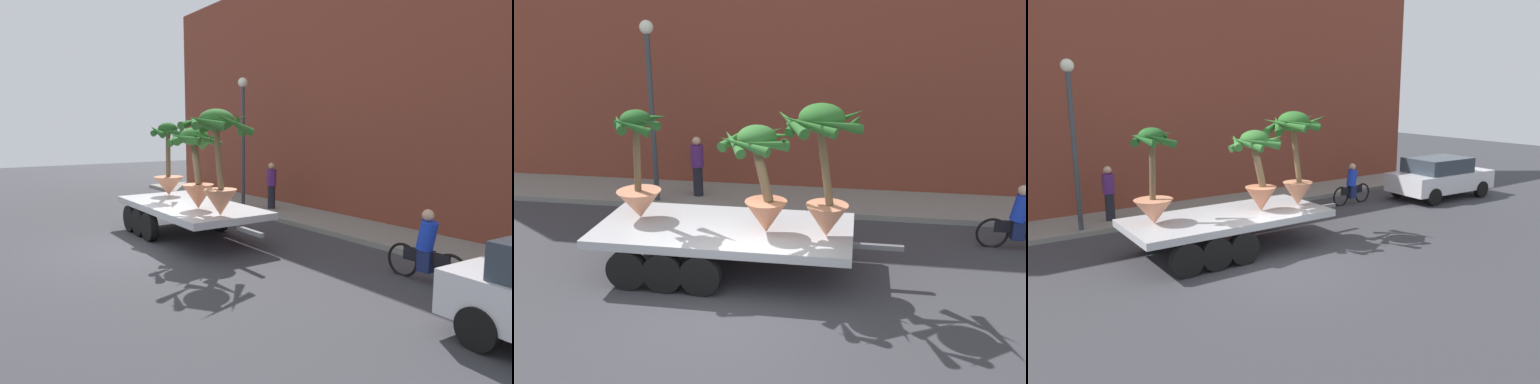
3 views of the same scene
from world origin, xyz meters
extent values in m
plane|color=#38383D|center=(0.00, 0.00, 0.00)|extent=(60.00, 60.00, 0.00)
cube|color=gray|center=(0.00, 6.10, 0.07)|extent=(24.00, 2.20, 0.15)
cube|color=brown|center=(0.00, 7.80, 4.50)|extent=(24.00, 1.20, 9.01)
cube|color=#B7BABF|center=(-0.49, 1.59, 0.89)|extent=(5.26, 2.43, 0.18)
cylinder|color=black|center=(-2.16, 2.72, 0.40)|extent=(0.80, 0.22, 0.80)
cylinder|color=black|center=(-2.17, 0.46, 0.40)|extent=(0.80, 0.22, 0.80)
cylinder|color=black|center=(-1.43, 2.72, 0.40)|extent=(0.80, 0.22, 0.80)
cylinder|color=black|center=(-1.44, 0.46, 0.40)|extent=(0.80, 0.22, 0.80)
cylinder|color=black|center=(-0.69, 2.72, 0.40)|extent=(0.80, 0.22, 0.80)
cylinder|color=black|center=(-0.70, 0.46, 0.40)|extent=(0.80, 0.22, 0.80)
cube|color=slate|center=(2.64, 1.58, 0.74)|extent=(1.00, 0.10, 0.10)
cone|color=tan|center=(-2.39, 1.82, 1.28)|extent=(0.94, 0.94, 0.60)
cylinder|color=brown|center=(-2.36, 1.82, 2.34)|extent=(0.22, 0.14, 1.53)
ellipsoid|color=#235B23|center=(-2.34, 1.82, 3.11)|extent=(0.61, 0.61, 0.38)
cone|color=#235B23|center=(-2.04, 1.76, 3.04)|extent=(0.33, 0.68, 0.40)
cone|color=#235B23|center=(-2.13, 2.20, 3.07)|extent=(0.88, 0.61, 0.36)
cone|color=#235B23|center=(-2.58, 2.02, 3.05)|extent=(0.58, 0.63, 0.37)
cone|color=#235B23|center=(-2.63, 1.64, 3.05)|extent=(0.55, 0.70, 0.38)
cone|color=#235B23|center=(-2.30, 1.43, 3.04)|extent=(0.83, 0.29, 0.45)
cone|color=#C17251|center=(0.41, 1.41, 1.31)|extent=(0.84, 0.84, 0.65)
cylinder|color=brown|center=(0.33, 1.41, 2.27)|extent=(0.47, 0.19, 1.28)
ellipsoid|color=#387A33|center=(0.24, 1.41, 2.90)|extent=(0.77, 0.77, 0.48)
cone|color=#387A33|center=(0.74, 1.45, 2.84)|extent=(0.28, 1.03, 0.50)
cone|color=#387A33|center=(0.50, 1.79, 2.86)|extent=(0.88, 0.70, 0.38)
cone|color=#387A33|center=(0.23, 1.90, 2.82)|extent=(0.98, 0.23, 0.57)
cone|color=#387A33|center=(-0.22, 1.59, 2.86)|extent=(0.56, 1.01, 0.42)
cone|color=#387A33|center=(-0.17, 1.17, 2.85)|extent=(0.66, 0.94, 0.44)
cone|color=#387A33|center=(0.08, 0.92, 2.87)|extent=(1.06, 0.52, 0.38)
cone|color=#387A33|center=(0.47, 1.02, 2.87)|extent=(0.90, 0.64, 0.35)
cone|color=tan|center=(1.61, 1.39, 1.31)|extent=(0.84, 0.84, 0.65)
cylinder|color=brown|center=(1.54, 1.39, 2.48)|extent=(0.40, 0.15, 1.69)
ellipsoid|color=#2D6B28|center=(1.46, 1.39, 3.32)|extent=(0.87, 0.87, 0.54)
cone|color=#2D6B28|center=(2.08, 1.48, 3.25)|extent=(0.37, 1.25, 0.63)
cone|color=#2D6B28|center=(1.83, 1.81, 3.23)|extent=(0.95, 0.86, 0.65)
cone|color=#2D6B28|center=(1.27, 1.90, 3.25)|extent=(1.09, 0.58, 0.58)
cone|color=#2D6B28|center=(1.07, 1.61, 3.23)|extent=(0.61, 0.89, 0.56)
cone|color=#2D6B28|center=(0.93, 1.08, 3.29)|extent=(0.80, 1.19, 0.41)
cone|color=#2D6B28|center=(1.26, 0.88, 3.28)|extent=(1.12, 0.60, 0.41)
cone|color=#2D6B28|center=(1.75, 0.95, 3.28)|extent=(1.00, 0.75, 0.42)
torus|color=black|center=(6.38, 3.76, 0.34)|extent=(0.74, 0.09, 0.74)
torus|color=black|center=(5.29, 3.72, 0.34)|extent=(0.74, 0.09, 0.74)
cube|color=black|center=(5.84, 3.74, 0.52)|extent=(1.04, 0.10, 0.28)
cylinder|color=#1938C6|center=(5.84, 3.74, 0.97)|extent=(0.46, 0.36, 0.65)
sphere|color=tan|center=(5.84, 3.74, 1.39)|extent=(0.24, 0.24, 0.24)
cube|color=navy|center=(5.84, 3.74, 0.44)|extent=(0.29, 0.25, 0.44)
cube|color=silver|center=(9.45, 2.63, 0.67)|extent=(4.21, 2.07, 0.70)
cube|color=#2D3842|center=(9.24, 2.64, 1.30)|extent=(2.35, 1.80, 0.56)
cylinder|color=black|center=(10.83, 3.47, 0.32)|extent=(0.65, 0.23, 0.64)
cylinder|color=black|center=(10.75, 1.67, 0.32)|extent=(0.65, 0.23, 0.64)
cylinder|color=black|center=(8.15, 3.58, 0.32)|extent=(0.65, 0.23, 0.64)
cylinder|color=black|center=(8.07, 1.79, 0.32)|extent=(0.65, 0.23, 0.64)
cylinder|color=black|center=(-2.31, 5.89, 0.57)|extent=(0.28, 0.28, 0.85)
cylinder|color=#51236B|center=(-2.31, 5.89, 1.31)|extent=(0.36, 0.36, 0.62)
sphere|color=tan|center=(-2.31, 5.89, 1.74)|extent=(0.24, 0.24, 0.24)
cylinder|color=#383D42|center=(-3.33, 5.30, 2.40)|extent=(0.14, 0.14, 4.50)
sphere|color=#EAEACC|center=(-3.33, 5.30, 4.80)|extent=(0.36, 0.36, 0.36)
camera|label=1|loc=(11.39, -4.33, 3.12)|focal=32.60mm
camera|label=2|loc=(2.14, -8.82, 5.20)|focal=39.20mm
camera|label=3|loc=(-6.48, -9.50, 4.20)|focal=34.91mm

